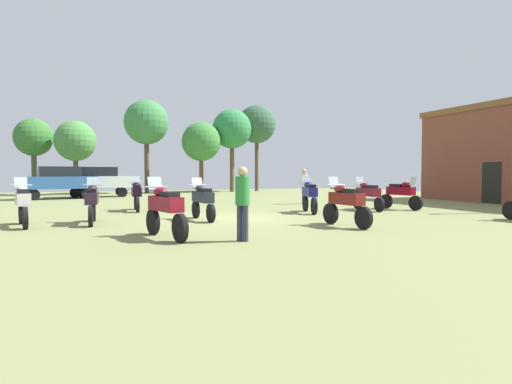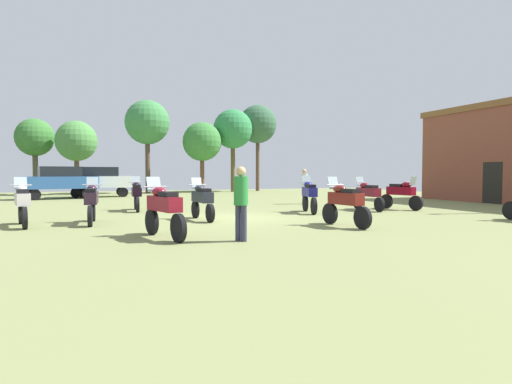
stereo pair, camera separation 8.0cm
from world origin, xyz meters
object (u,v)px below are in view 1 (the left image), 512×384
at_px(motorcycle_3, 23,202).
at_px(motorcycle_5, 309,195).
at_px(motorcycle_9, 165,208).
at_px(tree_3, 257,125).
at_px(motorcycle_4, 368,194).
at_px(motorcycle_6, 203,199).
at_px(car_1, 98,179).
at_px(tree_7, 75,141).
at_px(motorcycle_10, 346,202).
at_px(tree_6, 232,130).
at_px(person_2, 304,183).
at_px(motorcycle_2, 136,194).
at_px(tree_8, 34,138).
at_px(person_1, 243,198).
at_px(motorcycle_7, 92,201).
at_px(car_3, 59,180).
at_px(tree_4, 201,142).
at_px(motorcycle_1, 401,193).
at_px(tree_2, 146,123).

xyz_separation_m(motorcycle_3, motorcycle_5, (10.19, 0.99, 0.01)).
xyz_separation_m(motorcycle_9, tree_3, (12.30, 25.70, 5.13)).
distance_m(motorcycle_4, motorcycle_6, 7.71).
distance_m(car_1, tree_7, 5.05).
height_order(motorcycle_6, tree_7, tree_7).
relative_size(motorcycle_10, tree_6, 0.31).
relative_size(motorcycle_3, person_2, 1.21).
distance_m(motorcycle_2, motorcycle_6, 4.89).
distance_m(motorcycle_9, tree_7, 24.62).
height_order(motorcycle_3, tree_8, tree_8).
height_order(car_1, person_1, car_1).
height_order(motorcycle_6, person_1, person_1).
relative_size(motorcycle_7, motorcycle_10, 1.03).
xyz_separation_m(person_1, person_2, (7.08, 10.67, 0.04)).
bearing_deg(motorcycle_10, motorcycle_6, 130.46).
relative_size(motorcycle_2, motorcycle_7, 0.98).
xyz_separation_m(motorcycle_7, person_1, (3.27, -5.07, 0.30)).
height_order(motorcycle_6, car_3, car_3).
bearing_deg(tree_4, tree_3, 14.16).
bearing_deg(motorcycle_5, person_1, -114.84).
height_order(car_1, person_2, car_1).
height_order(motorcycle_1, car_3, car_3).
bearing_deg(person_1, car_1, 154.80).
bearing_deg(motorcycle_6, tree_3, 59.91).
relative_size(motorcycle_4, tree_6, 0.32).
relative_size(motorcycle_2, car_3, 0.48).
bearing_deg(tree_3, motorcycle_1, -93.26).
bearing_deg(tree_7, motorcycle_1, -54.75).
height_order(motorcycle_5, tree_8, tree_8).
height_order(motorcycle_3, car_3, car_3).
height_order(motorcycle_3, person_2, person_2).
relative_size(motorcycle_3, tree_6, 0.31).
distance_m(motorcycle_3, tree_4, 23.23).
height_order(person_2, tree_7, tree_7).
distance_m(motorcycle_7, tree_2, 22.09).
xyz_separation_m(motorcycle_6, car_3, (-5.30, 15.11, 0.46)).
bearing_deg(tree_2, motorcycle_5, -78.94).
bearing_deg(person_2, car_1, 83.74).
xyz_separation_m(motorcycle_4, motorcycle_10, (-4.02, -4.59, 0.02)).
bearing_deg(person_1, tree_3, 125.88).
relative_size(motorcycle_1, motorcycle_9, 0.93).
xyz_separation_m(motorcycle_6, motorcycle_10, (3.58, -3.29, 0.02)).
xyz_separation_m(motorcycle_3, motorcycle_10, (9.07, -3.45, 0.00)).
relative_size(motorcycle_5, motorcycle_10, 0.98).
distance_m(motorcycle_10, person_2, 9.62).
xyz_separation_m(motorcycle_5, person_2, (2.11, 4.61, 0.33)).
bearing_deg(motorcycle_1, tree_8, -66.61).
distance_m(motorcycle_3, motorcycle_7, 1.95).
bearing_deg(person_1, motorcycle_5, 108.23).
distance_m(motorcycle_1, motorcycle_2, 11.49).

